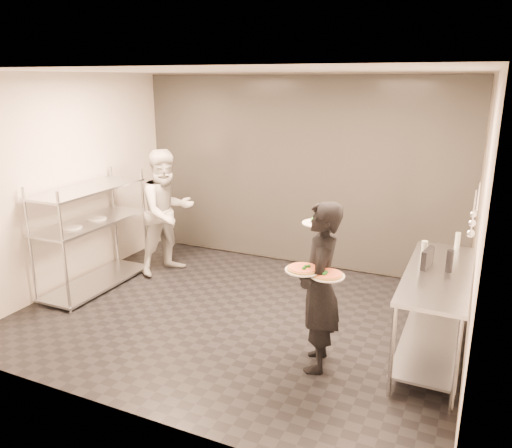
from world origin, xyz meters
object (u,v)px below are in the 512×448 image
at_px(pizza_plate_near, 303,269).
at_px(bottle_green, 424,251).
at_px(chef, 167,212).
at_px(pizza_plate_far, 327,275).
at_px(pass_rack, 92,232).
at_px(bottle_dark, 450,261).
at_px(waiter, 320,287).
at_px(pos_monitor, 427,258).
at_px(bottle_clear, 458,241).
at_px(prep_counter, 435,300).
at_px(salad_plate, 318,221).

distance_m(pizza_plate_near, bottle_green, 1.42).
bearing_deg(chef, pizza_plate_far, -97.89).
bearing_deg(bottle_green, chef, 169.81).
distance_m(pass_rack, pizza_plate_far, 3.56).
bearing_deg(bottle_dark, waiter, -148.18).
relative_size(pizza_plate_near, pos_monitor, 1.24).
distance_m(pass_rack, bottle_clear, 4.52).
distance_m(pass_rack, pizza_plate_near, 3.36).
relative_size(pizza_plate_near, bottle_clear, 1.76).
height_order(prep_counter, pos_monitor, pos_monitor).
bearing_deg(pizza_plate_far, bottle_green, 56.42).
bearing_deg(prep_counter, pizza_plate_far, -136.62).
bearing_deg(salad_plate, bottle_green, 33.13).
height_order(waiter, pizza_plate_near, waiter).
bearing_deg(prep_counter, bottle_clear, 81.72).
xyz_separation_m(prep_counter, chef, (-3.73, 0.87, 0.27)).
relative_size(prep_counter, waiter, 1.09).
height_order(pizza_plate_far, bottle_dark, bottle_dark).
height_order(prep_counter, bottle_green, bottle_green).
relative_size(pizza_plate_far, bottle_dark, 1.41).
distance_m(waiter, bottle_dark, 1.29).
distance_m(chef, bottle_green, 3.62).
bearing_deg(bottle_green, pass_rack, -176.77).
bearing_deg(pizza_plate_near, pizza_plate_far, 7.32).
xyz_separation_m(pizza_plate_far, bottle_clear, (0.99, 1.63, -0.04)).
height_order(pizza_plate_near, bottle_green, bottle_green).
relative_size(waiter, bottle_dark, 7.46).
height_order(bottle_green, bottle_clear, bottle_green).
distance_m(waiter, pizza_plate_near, 0.34).
height_order(chef, pizza_plate_far, chef).
distance_m(pos_monitor, bottle_green, 0.16).
xyz_separation_m(prep_counter, bottle_green, (-0.17, 0.23, 0.40)).
bearing_deg(pos_monitor, salad_plate, -144.11).
xyz_separation_m(pass_rack, bottle_green, (4.16, 0.23, 0.26)).
distance_m(prep_counter, pos_monitor, 0.42).
bearing_deg(bottle_green, prep_counter, -53.50).
distance_m(pass_rack, bottle_dark, 4.42).
height_order(pizza_plate_near, bottle_clear, pizza_plate_near).
distance_m(waiter, pizza_plate_far, 0.31).
xyz_separation_m(waiter, pos_monitor, (0.88, 0.72, 0.19)).
distance_m(salad_plate, bottle_clear, 1.75).
xyz_separation_m(pizza_plate_far, pos_monitor, (0.75, 0.90, -0.03)).
distance_m(waiter, pos_monitor, 1.15).
bearing_deg(pizza_plate_far, pizza_plate_near, -172.68).
xyz_separation_m(pass_rack, bottle_clear, (4.45, 0.80, 0.24)).
height_order(pizza_plate_near, bottle_dark, bottle_dark).
xyz_separation_m(pass_rack, prep_counter, (4.33, 0.00, -0.14)).
bearing_deg(bottle_clear, pizza_plate_far, -121.35).
bearing_deg(chef, bottle_green, -77.35).
relative_size(chef, bottle_dark, 8.02).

